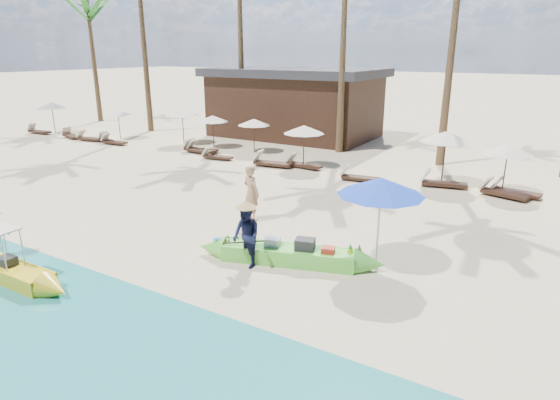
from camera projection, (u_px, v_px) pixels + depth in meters
The scene contains 31 objects.
ground at pixel (236, 258), 12.63m from camera, with size 240.00×240.00×0.00m, color beige.
wet_sand_strip at pixel (75, 357), 8.55m from camera, with size 240.00×4.50×0.01m, color tan.
green_canoe at pixel (288, 254), 12.30m from camera, with size 5.45×2.01×0.71m.
yellow_canoe at pixel (4, 269), 11.49m from camera, with size 5.15×0.72×1.34m.
tourist at pixel (251, 193), 15.22m from camera, with size 0.67×0.44×1.85m, color tan.
vendor_green at pixel (246, 236), 11.93m from camera, with size 0.81×0.63×1.66m, color #141839.
blue_umbrella at pixel (381, 186), 11.59m from camera, with size 2.19×2.19×2.36m.
resort_parasol_0 at pixel (52, 105), 31.13m from camera, with size 2.03×2.03×2.09m.
lounger_0_left at pixel (38, 131), 31.53m from camera, with size 1.82×0.68×0.60m.
lounger_0_right at pixel (71, 135), 29.97m from camera, with size 1.85×0.97×0.60m.
resort_parasol_1 at pixel (118, 113), 29.22m from camera, with size 1.79×1.79×1.84m.
lounger_1_left at pixel (89, 138), 28.99m from camera, with size 1.86×0.91×0.61m.
lounger_1_right at pixel (107, 140), 28.40m from camera, with size 1.72×0.90×0.56m.
resort_parasol_2 at pixel (182, 112), 27.65m from camera, with size 2.02×2.02×2.08m.
lounger_2_left at pixel (113, 141), 27.92m from camera, with size 1.72×0.68×0.57m.
resort_parasol_3 at pixel (213, 119), 26.62m from camera, with size 1.79×1.79×1.84m.
lounger_3_left at pixel (198, 149), 25.57m from camera, with size 2.02×0.74×0.67m.
lounger_3_right at pixel (201, 149), 25.73m from camera, with size 1.80×0.85×0.59m.
resort_parasol_4 at pixel (254, 122), 25.37m from camera, with size 1.78×1.78×1.83m.
lounger_4_left at pixel (216, 156), 24.07m from camera, with size 1.67×0.71×0.55m.
lounger_4_right at pixel (271, 162), 22.55m from camera, with size 2.05×0.91×0.67m.
resort_parasol_5 at pixel (304, 130), 21.99m from camera, with size 1.95×1.95×2.01m.
lounger_5_left at pixel (302, 164), 22.30m from camera, with size 1.82×0.69×0.61m.
resort_parasol_6 at pixel (446, 137), 19.05m from camera, with size 2.16×2.16×2.23m.
lounger_6_left at pixel (358, 177), 20.06m from camera, with size 1.78×0.75×0.59m.
lounger_6_right at pixel (441, 182), 19.15m from camera, with size 1.95×0.98×0.64m.
resort_parasol_7 at pixel (508, 150), 17.91m from camera, with size 1.86×1.86×1.92m.
lounger_7_left at pixel (514, 190), 18.04m from camera, with size 1.84×0.83×0.60m.
lounger_7_right at pixel (501, 192), 17.85m from camera, with size 1.87×1.01×0.61m.
palm_0 at pixel (88, 12), 34.88m from camera, with size 2.08×2.08×9.90m.
pavilion_west at pixel (295, 102), 30.18m from camera, with size 10.80×6.60×4.30m.
Camera 1 is at (6.96, -9.30, 5.34)m, focal length 30.00 mm.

